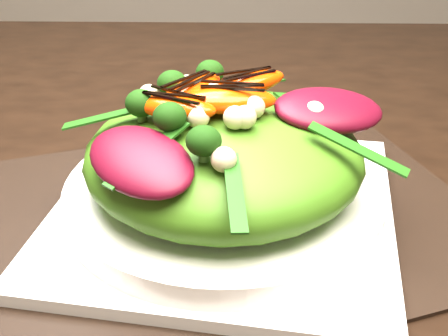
{
  "coord_description": "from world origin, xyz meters",
  "views": [
    {
      "loc": [
        -0.3,
        -0.61,
        1.05
      ],
      "look_at": [
        -0.31,
        -0.17,
        0.8
      ],
      "focal_mm": 48.0,
      "sensor_mm": 36.0,
      "label": 1
    }
  ],
  "objects_px": {
    "placemat": "(224,215)",
    "salad_bowl": "(224,193)",
    "orange_segment": "(211,92)",
    "lettuce_mound": "(224,155)",
    "plate_base": "(224,208)"
  },
  "relations": [
    {
      "from": "placemat",
      "to": "plate_base",
      "type": "height_order",
      "value": "plate_base"
    },
    {
      "from": "plate_base",
      "to": "orange_segment",
      "type": "xyz_separation_m",
      "value": [
        -0.01,
        0.02,
        0.1
      ]
    },
    {
      "from": "placemat",
      "to": "plate_base",
      "type": "xyz_separation_m",
      "value": [
        0.0,
        0.0,
        0.01
      ]
    },
    {
      "from": "plate_base",
      "to": "lettuce_mound",
      "type": "relative_size",
      "value": 1.24
    },
    {
      "from": "placemat",
      "to": "orange_segment",
      "type": "relative_size",
      "value": 6.2
    },
    {
      "from": "plate_base",
      "to": "salad_bowl",
      "type": "relative_size",
      "value": 1.05
    },
    {
      "from": "placemat",
      "to": "lettuce_mound",
      "type": "relative_size",
      "value": 1.87
    },
    {
      "from": "orange_segment",
      "to": "plate_base",
      "type": "bearing_deg",
      "value": -59.73
    },
    {
      "from": "lettuce_mound",
      "to": "orange_segment",
      "type": "height_order",
      "value": "orange_segment"
    },
    {
      "from": "salad_bowl",
      "to": "orange_segment",
      "type": "bearing_deg",
      "value": 120.27
    },
    {
      "from": "placemat",
      "to": "orange_segment",
      "type": "bearing_deg",
      "value": 120.27
    },
    {
      "from": "plate_base",
      "to": "salad_bowl",
      "type": "height_order",
      "value": "salad_bowl"
    },
    {
      "from": "salad_bowl",
      "to": "lettuce_mound",
      "type": "relative_size",
      "value": 1.17
    },
    {
      "from": "placemat",
      "to": "orange_segment",
      "type": "xyz_separation_m",
      "value": [
        -0.01,
        0.02,
        0.11
      ]
    },
    {
      "from": "placemat",
      "to": "salad_bowl",
      "type": "height_order",
      "value": "salad_bowl"
    }
  ]
}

